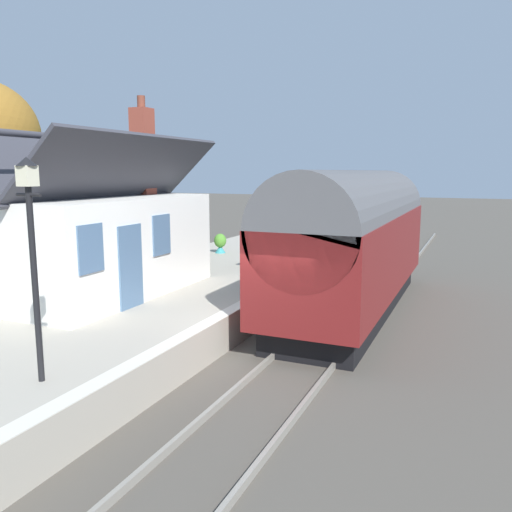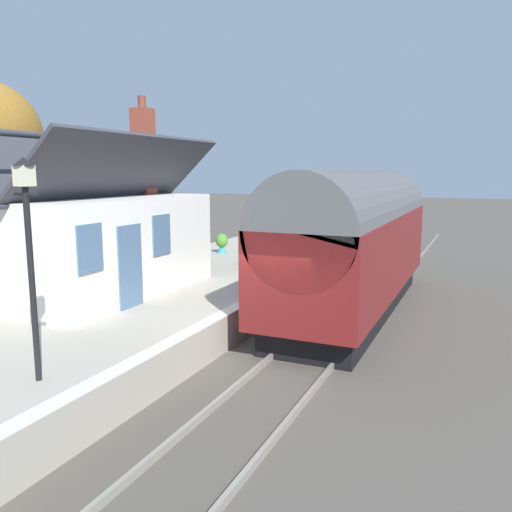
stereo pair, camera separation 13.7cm
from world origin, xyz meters
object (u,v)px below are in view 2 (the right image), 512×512
(station_building, at_px, (104,240))
(planter_edge_far, at_px, (180,246))
(bench_by_lamp, at_px, (256,251))
(planter_bench_left, at_px, (222,243))
(tree_far_left, at_px, (104,176))
(lamp_post_platform, at_px, (28,227))
(train, at_px, (355,240))
(planter_edge_near, at_px, (308,250))
(planter_corner_building, at_px, (309,244))

(station_building, xyz_separation_m, planter_edge_far, (5.95, 1.28, -1.03))
(bench_by_lamp, bearing_deg, planter_edge_far, 88.61)
(planter_bench_left, distance_m, tree_far_left, 5.48)
(station_building, bearing_deg, lamp_post_platform, -149.71)
(train, bearing_deg, planter_edge_near, 39.77)
(planter_bench_left, bearing_deg, planter_corner_building, -70.58)
(train, bearing_deg, lamp_post_platform, 162.47)
(bench_by_lamp, distance_m, planter_corner_building, 3.27)
(planter_edge_far, distance_m, planter_bench_left, 2.01)
(bench_by_lamp, xyz_separation_m, tree_far_left, (-0.65, 6.40, 2.74))
(planter_corner_building, height_order, planter_edge_far, planter_edge_far)
(planter_bench_left, bearing_deg, planter_edge_near, -99.74)
(planter_edge_near, bearing_deg, lamp_post_platform, 177.72)
(planter_edge_near, xyz_separation_m, planter_bench_left, (0.70, 4.05, -0.05))
(planter_bench_left, relative_size, lamp_post_platform, 0.23)
(planter_corner_building, height_order, lamp_post_platform, lamp_post_platform)
(planter_corner_building, distance_m, planter_bench_left, 3.68)
(train, xyz_separation_m, bench_by_lamp, (1.83, 4.12, -0.87))
(station_building, bearing_deg, tree_far_left, 39.79)
(planter_edge_near, bearing_deg, tree_far_left, 102.81)
(planter_bench_left, xyz_separation_m, tree_far_left, (-2.52, 3.98, 2.80))
(station_building, xyz_separation_m, planter_bench_left, (7.74, 0.37, -1.10))
(station_building, height_order, tree_far_left, station_building)
(bench_by_lamp, height_order, tree_far_left, tree_far_left)
(planter_edge_near, bearing_deg, train, -140.23)
(station_building, distance_m, planter_bench_left, 7.82)
(planter_edge_far, relative_size, planter_edge_near, 1.13)
(train, xyz_separation_m, planter_bench_left, (3.70, 6.55, -0.93))
(bench_by_lamp, height_order, planter_bench_left, bench_by_lamp)
(train, height_order, planter_corner_building, train)
(train, xyz_separation_m, station_building, (-4.04, 6.18, 0.17))
(bench_by_lamp, bearing_deg, tree_far_left, 95.78)
(planter_bench_left, height_order, tree_far_left, tree_far_left)
(planter_corner_building, xyz_separation_m, tree_far_left, (-3.74, 7.45, 2.79))
(planter_corner_building, bearing_deg, lamp_post_platform, -179.66)
(planter_bench_left, bearing_deg, planter_edge_far, 153.01)
(train, distance_m, station_building, 7.39)
(planter_edge_near, relative_size, planter_bench_left, 1.02)
(lamp_post_platform, bearing_deg, train, -17.53)
(train, relative_size, lamp_post_platform, 2.98)
(planter_bench_left, bearing_deg, bench_by_lamp, -127.64)
(planter_edge_near, bearing_deg, planter_bench_left, 80.26)
(station_building, relative_size, planter_edge_far, 7.22)
(planter_corner_building, distance_m, tree_far_left, 8.79)
(planter_edge_near, height_order, planter_bench_left, planter_edge_near)
(train, distance_m, planter_edge_far, 7.75)
(lamp_post_platform, bearing_deg, planter_edge_far, 21.39)
(train, height_order, planter_edge_near, train)
(planter_corner_building, bearing_deg, planter_bench_left, 109.42)
(station_building, height_order, lamp_post_platform, station_building)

